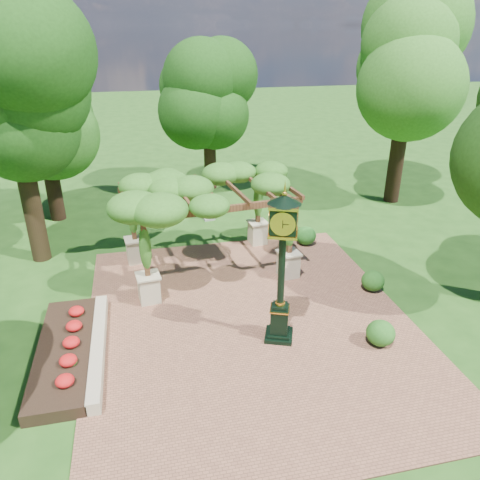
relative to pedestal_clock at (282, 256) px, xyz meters
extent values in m
plane|color=#1E4714|center=(-0.63, -0.02, -2.75)|extent=(120.00, 120.00, 0.00)
cube|color=brown|center=(-0.63, 0.98, -2.73)|extent=(10.00, 12.00, 0.04)
cube|color=#C6B793|center=(-5.23, 0.48, -2.55)|extent=(0.35, 5.00, 0.40)
cube|color=red|center=(-6.13, 0.48, -2.57)|extent=(1.50, 5.00, 0.36)
cube|color=black|center=(0.00, 0.00, -2.65)|extent=(1.04, 1.04, 0.12)
cube|color=black|center=(0.00, 0.00, -2.11)|extent=(0.65, 0.65, 0.91)
cube|color=gold|center=(0.00, 0.00, -1.71)|extent=(0.73, 0.73, 0.04)
cylinder|color=black|center=(0.00, 0.00, -0.40)|extent=(0.26, 0.26, 2.32)
cube|color=black|center=(0.00, 0.00, 1.11)|extent=(0.91, 0.91, 0.70)
cylinder|color=silver|center=(-0.13, -0.33, 1.11)|extent=(0.57, 0.25, 0.60)
cone|color=black|center=(0.00, 0.00, 1.67)|extent=(1.17, 1.17, 0.25)
sphere|color=gold|center=(0.00, 0.00, 1.82)|extent=(0.14, 0.14, 0.14)
cube|color=#C4B791|center=(-3.67, 2.95, -2.25)|extent=(0.75, 0.75, 0.93)
cube|color=#51321B|center=(-3.67, 2.95, -0.78)|extent=(0.18, 0.18, 1.90)
cube|color=#C4B791|center=(1.44, 3.57, -2.25)|extent=(0.75, 0.75, 0.93)
cube|color=#51321B|center=(1.44, 3.57, -0.78)|extent=(0.18, 0.18, 1.90)
cube|color=#C4B791|center=(-4.04, 6.01, -2.25)|extent=(0.75, 0.75, 0.93)
cube|color=#51321B|center=(-4.04, 6.01, -0.78)|extent=(0.18, 0.18, 1.90)
cube|color=#C4B791|center=(1.07, 6.63, -2.25)|extent=(0.75, 0.75, 0.93)
cube|color=#51321B|center=(1.07, 6.63, -0.78)|extent=(0.18, 0.18, 1.90)
cube|color=#51321B|center=(-1.11, 3.26, 0.25)|extent=(5.95, 0.86, 0.23)
cube|color=#51321B|center=(-1.48, 6.32, 0.25)|extent=(5.95, 0.86, 0.23)
ellipsoid|color=#2C601B|center=(-1.30, 4.79, 0.53)|extent=(6.38, 4.40, 1.03)
cube|color=#97978F|center=(-0.54, 9.84, -2.71)|extent=(0.60, 0.60, 0.09)
cylinder|color=#97978F|center=(-0.54, 9.84, -2.28)|extent=(0.30, 0.30, 0.85)
cylinder|color=#97978F|center=(-0.54, 9.84, -1.84)|extent=(0.57, 0.57, 0.05)
ellipsoid|color=#215819|center=(2.79, -0.95, -2.34)|extent=(0.98, 0.98, 0.75)
ellipsoid|color=#205217|center=(4.03, 1.93, -2.35)|extent=(0.90, 0.90, 0.72)
ellipsoid|color=#215E1B|center=(3.05, 6.06, -2.33)|extent=(1.10, 1.10, 0.78)
cylinder|color=black|center=(-7.75, 7.17, -0.93)|extent=(0.71, 0.71, 3.66)
ellipsoid|color=#173E0F|center=(-7.75, 7.17, 3.79)|extent=(4.13, 4.13, 5.77)
cylinder|color=black|center=(-7.64, 11.51, -1.30)|extent=(0.70, 0.70, 2.90)
ellipsoid|color=#265819|center=(-7.64, 11.51, 2.44)|extent=(3.89, 3.89, 4.58)
cylinder|color=#341E14|center=(0.37, 14.64, -1.29)|extent=(0.68, 0.68, 2.93)
ellipsoid|color=#153A0E|center=(0.37, 14.64, 2.49)|extent=(3.69, 3.69, 4.63)
cylinder|color=black|center=(9.42, 10.32, -0.68)|extent=(0.77, 0.77, 4.14)
ellipsoid|color=#2C611B|center=(9.42, 10.32, 4.66)|extent=(5.40, 5.40, 6.54)
camera|label=1|loc=(-3.66, -10.98, 5.80)|focal=35.00mm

